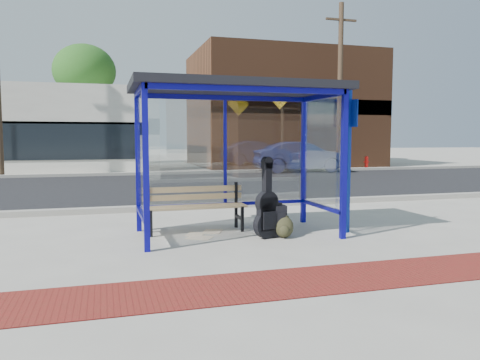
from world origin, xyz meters
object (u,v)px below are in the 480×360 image
object	(u,v)px
bench	(195,205)
suitcase	(276,221)
fire_hydrant	(366,162)
guitar_bag	(267,211)
parked_car	(301,157)
backpack	(284,227)

from	to	relation	value
bench	suitcase	world-z (taller)	bench
suitcase	fire_hydrant	size ratio (longest dim) A/B	0.84
guitar_bag	suitcase	world-z (taller)	guitar_bag
guitar_bag	suitcase	bearing A→B (deg)	4.70
bench	parked_car	bearing A→B (deg)	58.69
guitar_bag	suitcase	distance (m)	0.27
guitar_bag	parked_car	world-z (taller)	parked_car
fire_hydrant	bench	bearing A→B (deg)	-130.36
suitcase	backpack	distance (m)	0.17
parked_car	suitcase	bearing A→B (deg)	160.39
bench	guitar_bag	size ratio (longest dim) A/B	1.42
guitar_bag	backpack	xyz separation A→B (m)	(0.27, -0.04, -0.27)
guitar_bag	backpack	world-z (taller)	guitar_bag
backpack	fire_hydrant	world-z (taller)	fire_hydrant
bench	suitcase	xyz separation A→B (m)	(1.15, -0.79, -0.20)
guitar_bag	fire_hydrant	world-z (taller)	guitar_bag
suitcase	backpack	world-z (taller)	suitcase
bench	fire_hydrant	distance (m)	17.81
parked_car	fire_hydrant	xyz separation A→B (m)	(4.22, 1.30, -0.35)
guitar_bag	backpack	bearing A→B (deg)	-26.04
suitcase	parked_car	distance (m)	14.44
suitcase	guitar_bag	bearing A→B (deg)	-154.53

